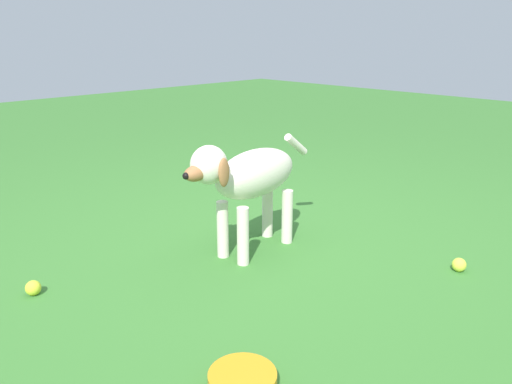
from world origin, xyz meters
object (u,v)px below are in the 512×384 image
tennis_ball_1 (33,288)px  water_bowl (242,381)px  dog (249,177)px  tennis_ball_0 (459,265)px

tennis_ball_1 → water_bowl: 1.10m
tennis_ball_1 → dog: bearing=70.8°
water_bowl → dog: bearing=134.7°
dog → tennis_ball_1: 1.09m
tennis_ball_0 → water_bowl: (-0.12, -1.30, -0.00)m
tennis_ball_1 → tennis_ball_0: bearing=51.9°
dog → water_bowl: dog is taller
tennis_ball_1 → water_bowl: bearing=11.8°
dog → water_bowl: (0.74, -0.75, -0.37)m
dog → tennis_ball_0: bearing=118.2°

